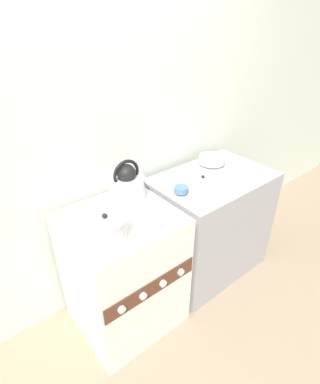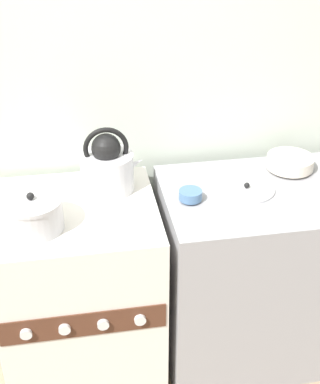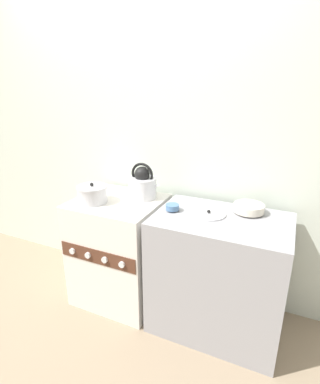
# 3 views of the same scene
# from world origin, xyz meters

# --- Properties ---
(ground_plane) EXTENTS (12.00, 12.00, 0.00)m
(ground_plane) POSITION_xyz_m (0.00, 0.00, 0.00)
(ground_plane) COLOR gray
(wall_back) EXTENTS (7.00, 0.06, 2.50)m
(wall_back) POSITION_xyz_m (0.00, 0.66, 1.25)
(wall_back) COLOR silver
(wall_back) RESTS_ON ground_plane
(stove) EXTENTS (0.64, 0.62, 0.85)m
(stove) POSITION_xyz_m (0.00, 0.30, 0.42)
(stove) COLOR silver
(stove) RESTS_ON ground_plane
(counter) EXTENTS (0.88, 0.58, 0.85)m
(counter) POSITION_xyz_m (0.80, 0.29, 0.43)
(counter) COLOR #99999E
(counter) RESTS_ON ground_plane
(kettle) EXTENTS (0.26, 0.21, 0.27)m
(kettle) POSITION_xyz_m (0.15, 0.43, 0.95)
(kettle) COLOR silver
(kettle) RESTS_ON stove
(cooking_pot) EXTENTS (0.22, 0.22, 0.15)m
(cooking_pot) POSITION_xyz_m (-0.15, 0.19, 0.91)
(cooking_pot) COLOR silver
(cooking_pot) RESTS_ON stove
(enamel_bowl) EXTENTS (0.20, 0.20, 0.06)m
(enamel_bowl) POSITION_xyz_m (0.94, 0.45, 0.89)
(enamel_bowl) COLOR beige
(enamel_bowl) RESTS_ON counter
(small_ceramic_bowl) EXTENTS (0.09, 0.09, 0.05)m
(small_ceramic_bowl) POSITION_xyz_m (0.46, 0.27, 0.88)
(small_ceramic_bowl) COLOR #4C729E
(small_ceramic_bowl) RESTS_ON counter
(loose_pot_lid) EXTENTS (0.23, 0.23, 0.03)m
(loose_pot_lid) POSITION_xyz_m (0.70, 0.31, 0.86)
(loose_pot_lid) COLOR silver
(loose_pot_lid) RESTS_ON counter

